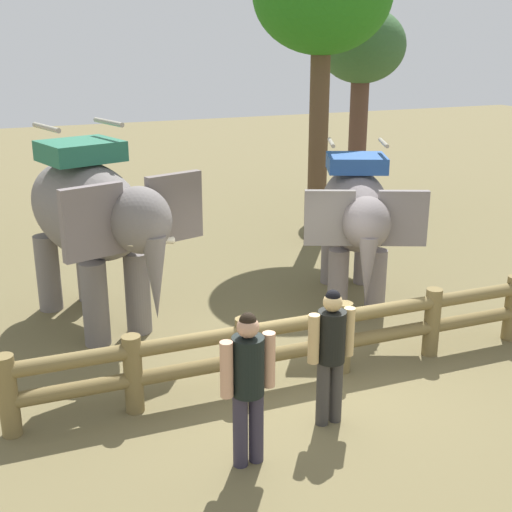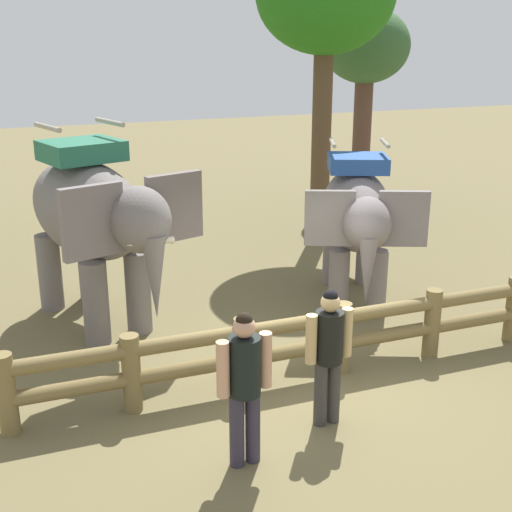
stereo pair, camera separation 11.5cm
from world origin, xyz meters
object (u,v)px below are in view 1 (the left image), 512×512
log_fence (295,341)px  tree_back_center (362,53)px  tourist_man_in_blue (248,379)px  tourist_woman_in_black (331,348)px  elephant_near_left (93,216)px  elephant_center (356,215)px

log_fence → tree_back_center: size_ratio=1.45×
tourist_man_in_blue → tree_back_center: 12.88m
log_fence → tourist_woman_in_black: (-0.07, -1.13, 0.42)m
tree_back_center → elephant_near_left: bearing=-145.3°
log_fence → tourist_man_in_blue: size_ratio=4.21×
elephant_center → log_fence: bearing=-134.7°
elephant_near_left → tourist_woman_in_black: bearing=-62.9°
elephant_center → tourist_woman_in_black: bearing=-124.2°
log_fence → elephant_near_left: 3.87m
elephant_near_left → elephant_center: size_ratio=1.16×
elephant_near_left → tourist_woman_in_black: (2.09, -4.09, -0.84)m
elephant_near_left → tourist_woman_in_black: 4.67m
log_fence → tourist_man_in_blue: (-1.30, -1.53, 0.46)m
elephant_near_left → tourist_woman_in_black: size_ratio=2.24×
log_fence → tourist_woman_in_black: tourist_woman_in_black is taller
elephant_center → tourist_woman_in_black: 4.11m
tourist_woman_in_black → tourist_man_in_blue: size_ratio=0.96×
log_fence → elephant_center: bearing=45.3°
log_fence → tree_back_center: tree_back_center is taller
elephant_near_left → log_fence: bearing=-53.8°
elephant_near_left → tourist_man_in_blue: 4.64m
elephant_center → tourist_man_in_blue: size_ratio=1.86×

